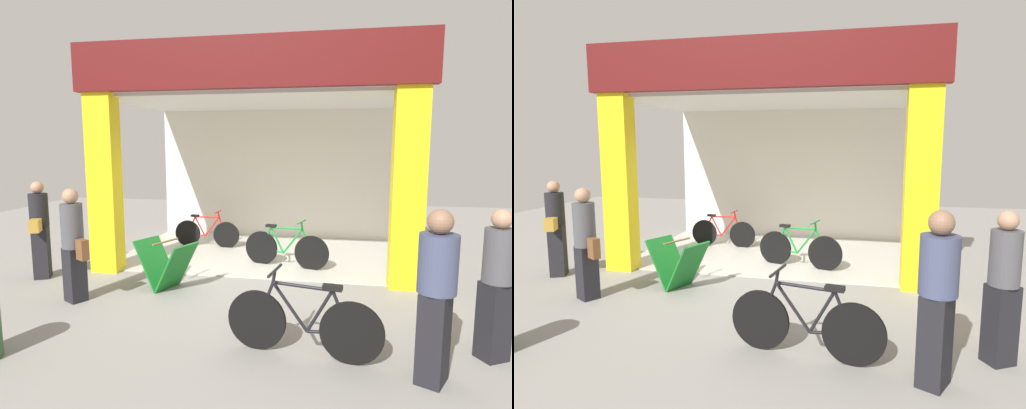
% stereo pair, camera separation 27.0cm
% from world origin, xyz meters
% --- Properties ---
extents(ground_plane, '(19.19, 19.19, 0.00)m').
position_xyz_m(ground_plane, '(0.00, 0.00, 0.00)').
color(ground_plane, gray).
rests_on(ground_plane, ground).
extents(shop_facade, '(5.80, 3.75, 3.92)m').
position_xyz_m(shop_facade, '(0.00, 1.72, 2.09)').
color(shop_facade, beige).
rests_on(shop_facade, ground).
extents(bicycle_inside_0, '(1.59, 0.49, 0.89)m').
position_xyz_m(bicycle_inside_0, '(0.57, 0.78, 0.36)').
color(bicycle_inside_0, black).
rests_on(bicycle_inside_0, ground).
extents(bicycle_inside_1, '(1.48, 0.41, 0.81)m').
position_xyz_m(bicycle_inside_1, '(-1.33, 2.03, 0.33)').
color(bicycle_inside_1, black).
rests_on(bicycle_inside_1, ground).
extents(bicycle_parked_0, '(1.69, 0.47, 0.94)m').
position_xyz_m(bicycle_parked_0, '(1.15, -2.53, 0.37)').
color(bicycle_parked_0, black).
rests_on(bicycle_parked_0, ground).
extents(sandwich_board_sign, '(1.03, 0.83, 0.78)m').
position_xyz_m(sandwich_board_sign, '(-1.13, -0.75, 0.39)').
color(sandwich_board_sign, '#197226').
rests_on(sandwich_board_sign, ground).
extents(pedestrian_0, '(0.48, 0.48, 1.68)m').
position_xyz_m(pedestrian_0, '(2.40, -2.81, 0.87)').
color(pedestrian_0, black).
rests_on(pedestrian_0, ground).
extents(pedestrian_1, '(0.54, 0.43, 1.65)m').
position_xyz_m(pedestrian_1, '(-2.22, -1.49, 0.84)').
color(pedestrian_1, black).
rests_on(pedestrian_1, ground).
extents(pedestrian_2, '(0.41, 0.41, 1.61)m').
position_xyz_m(pedestrian_2, '(3.12, -2.22, 0.82)').
color(pedestrian_2, black).
rests_on(pedestrian_2, ground).
extents(pedestrian_3, '(0.44, 0.62, 1.65)m').
position_xyz_m(pedestrian_3, '(-3.43, -0.62, 0.85)').
color(pedestrian_3, black).
rests_on(pedestrian_3, ground).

